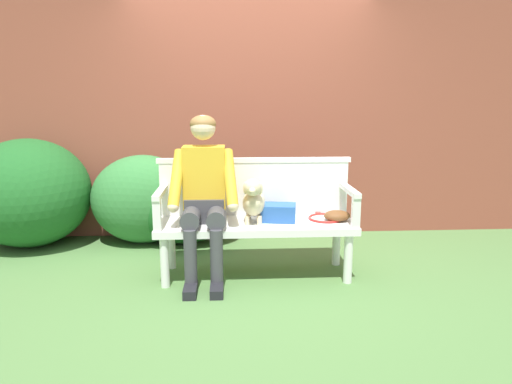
{
  "coord_description": "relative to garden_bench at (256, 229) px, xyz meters",
  "views": [
    {
      "loc": [
        -0.21,
        -3.64,
        1.47
      ],
      "look_at": [
        0.0,
        0.0,
        0.72
      ],
      "focal_mm": 32.04,
      "sensor_mm": 36.0,
      "label": 1
    }
  ],
  "objects": [
    {
      "name": "bench_backrest",
      "position": [
        0.0,
        0.24,
        0.32
      ],
      "size": [
        1.66,
        0.06,
        0.5
      ],
      "color": "white",
      "rests_on": "garden_bench"
    },
    {
      "name": "dog_on_bench",
      "position": [
        -0.02,
        -0.05,
        0.25
      ],
      "size": [
        0.21,
        0.39,
        0.38
      ],
      "color": "beige",
      "rests_on": "garden_bench"
    },
    {
      "name": "ground_plane",
      "position": [
        0.0,
        0.0,
        -0.41
      ],
      "size": [
        40.0,
        40.0,
        0.0
      ],
      "primitive_type": "plane",
      "color": "#4C753D"
    },
    {
      "name": "person_seated",
      "position": [
        -0.42,
        -0.02,
        0.33
      ],
      "size": [
        0.56,
        0.67,
        1.34
      ],
      "color": "black",
      "rests_on": "ground"
    },
    {
      "name": "hedge_bush_far_left",
      "position": [
        -0.71,
        0.95,
        -0.02
      ],
      "size": [
        1.18,
        0.77,
        0.78
      ],
      "primitive_type": "ellipsoid",
      "color": "#1E5B23",
      "rests_on": "ground"
    },
    {
      "name": "brick_garden_fence",
      "position": [
        0.0,
        1.36,
        0.98
      ],
      "size": [
        8.0,
        0.3,
        2.77
      ],
      "primitive_type": "cube",
      "color": "brown",
      "rests_on": "ground"
    },
    {
      "name": "baseball_glove",
      "position": [
        0.67,
        -0.02,
        0.11
      ],
      "size": [
        0.23,
        0.18,
        0.09
      ],
      "primitive_type": "ellipsoid",
      "rotation": [
        0.0,
        0.0,
        0.03
      ],
      "color": "brown",
      "rests_on": "garden_bench"
    },
    {
      "name": "bench_armrest_left_end",
      "position": [
        -0.77,
        -0.09,
        0.26
      ],
      "size": [
        0.06,
        0.53,
        0.28
      ],
      "color": "white",
      "rests_on": "garden_bench"
    },
    {
      "name": "bench_armrest_right_end",
      "position": [
        0.77,
        -0.09,
        0.26
      ],
      "size": [
        0.06,
        0.53,
        0.28
      ],
      "color": "white",
      "rests_on": "garden_bench"
    },
    {
      "name": "hedge_bush_mid_right",
      "position": [
        -1.1,
        0.97,
        0.05
      ],
      "size": [
        1.05,
        0.75,
        0.91
      ],
      "primitive_type": "ellipsoid",
      "color": "#337538",
      "rests_on": "ground"
    },
    {
      "name": "sports_bag",
      "position": [
        0.19,
        0.02,
        0.13
      ],
      "size": [
        0.31,
        0.24,
        0.14
      ],
      "primitive_type": "cube",
      "rotation": [
        0.0,
        0.0,
        -0.17
      ],
      "color": "#2856A3",
      "rests_on": "garden_bench"
    },
    {
      "name": "hedge_bush_far_right",
      "position": [
        -2.33,
        0.97,
        0.06
      ],
      "size": [
        1.06,
        0.99,
        0.94
      ],
      "primitive_type": "ellipsoid",
      "color": "#1E5B23",
      "rests_on": "ground"
    },
    {
      "name": "tennis_racket",
      "position": [
        0.58,
        0.07,
        0.07
      ],
      "size": [
        0.35,
        0.58,
        0.03
      ],
      "color": "red",
      "rests_on": "garden_bench"
    },
    {
      "name": "hedge_bush_mid_left",
      "position": [
        -2.22,
        0.95,
        0.13
      ],
      "size": [
        1.19,
        1.16,
        1.08
      ],
      "primitive_type": "ellipsoid",
      "color": "#1E5B23",
      "rests_on": "ground"
    },
    {
      "name": "garden_bench",
      "position": [
        0.0,
        0.0,
        0.0
      ],
      "size": [
        1.62,
        0.53,
        0.47
      ],
      "color": "white",
      "rests_on": "ground"
    }
  ]
}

